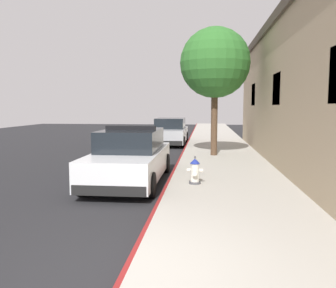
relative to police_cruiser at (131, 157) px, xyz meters
name	(u,v)px	position (x,y,z in m)	size (l,w,h in m)	color
ground_plane	(80,162)	(-3.09, 4.18, -0.84)	(32.03, 60.00, 0.20)	#232326
sidewalk_pavement	(223,160)	(2.91, 4.18, -0.68)	(3.41, 60.00, 0.14)	#ADA89E
curb_painted_edge	(180,160)	(1.17, 4.18, -0.68)	(0.08, 60.00, 0.14)	maroon
police_cruiser	(131,157)	(0.00, 0.00, 0.00)	(1.94, 4.84, 1.68)	white
parked_car_silver_ahead	(170,132)	(0.13, 10.68, 0.00)	(1.94, 4.84, 1.56)	#B2B5BA
fire_hydrant	(195,171)	(1.92, -0.63, -0.26)	(0.44, 0.40, 0.76)	#4C4C51
street_tree	(215,63)	(2.58, 5.22, 3.33)	(2.98, 2.98, 5.46)	brown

